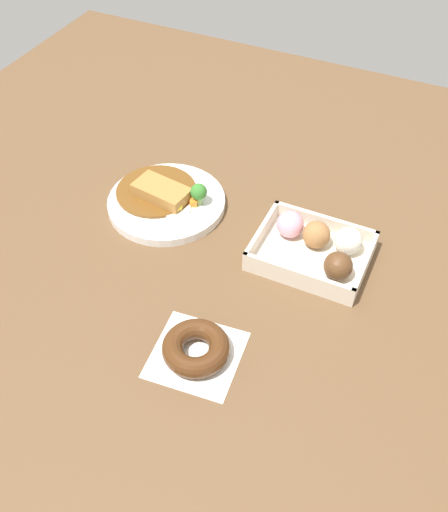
# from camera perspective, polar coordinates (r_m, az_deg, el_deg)

# --- Properties ---
(ground_plane) EXTENTS (1.60, 1.60, 0.00)m
(ground_plane) POSITION_cam_1_polar(r_m,az_deg,el_deg) (1.11, -2.07, 0.53)
(ground_plane) COLOR brown
(curry_plate) EXTENTS (0.24, 0.24, 0.06)m
(curry_plate) POSITION_cam_1_polar(r_m,az_deg,el_deg) (1.20, -5.66, 5.46)
(curry_plate) COLOR white
(curry_plate) RESTS_ON ground_plane
(donut_box) EXTENTS (0.21, 0.16, 0.06)m
(donut_box) POSITION_cam_1_polar(r_m,az_deg,el_deg) (1.09, 9.01, 0.81)
(donut_box) COLOR beige
(donut_box) RESTS_ON ground_plane
(chocolate_ring_donut) EXTENTS (0.15, 0.15, 0.04)m
(chocolate_ring_donut) POSITION_cam_1_polar(r_m,az_deg,el_deg) (0.95, -2.74, -8.98)
(chocolate_ring_donut) COLOR white
(chocolate_ring_donut) RESTS_ON ground_plane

